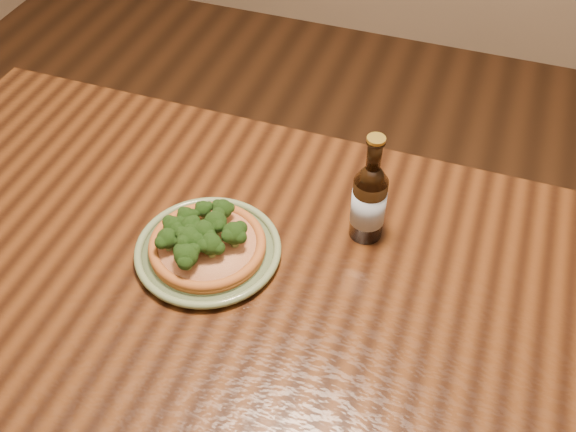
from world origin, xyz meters
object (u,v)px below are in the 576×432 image
(plate, at_px, (208,250))
(pizza, at_px, (205,241))
(beer_bottle, at_px, (369,201))
(table, at_px, (263,334))

(plate, bearing_deg, pizza, -169.10)
(beer_bottle, bearing_deg, table, -140.19)
(table, bearing_deg, plate, 152.24)
(table, height_order, plate, plate)
(beer_bottle, bearing_deg, pizza, -170.10)
(plate, xyz_separation_m, beer_bottle, (0.25, 0.14, 0.07))
(table, distance_m, pizza, 0.19)
(plate, height_order, pizza, pizza)
(table, xyz_separation_m, plate, (-0.12, 0.07, 0.10))
(table, relative_size, plate, 6.22)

